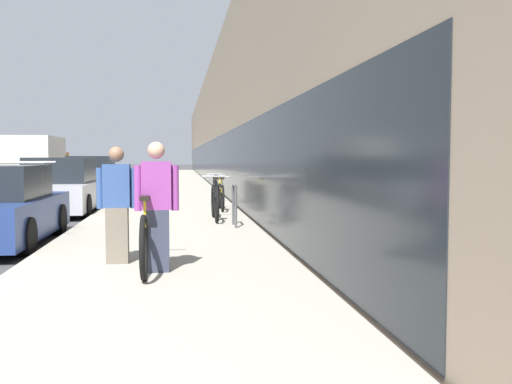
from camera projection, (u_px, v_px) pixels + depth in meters
The scene contains 12 objects.
sidewalk_slab at pixel (173, 188), 26.52m from camera, with size 3.66×70.00×0.13m.
storefront_facade at pixel (286, 131), 35.17m from camera, with size 10.01×70.00×6.28m.
tandem_bicycle at pixel (148, 236), 7.15m from camera, with size 0.52×2.35×0.94m.
person_rider at pixel (157, 207), 6.87m from camera, with size 0.53×0.21×1.57m.
person_bystander at pixel (117, 205), 7.42m from camera, with size 0.52×0.20×1.52m.
bike_rack_hoop at pixel (234, 201), 11.37m from camera, with size 0.05×0.60×0.84m.
cruiser_bike_nearest at pixel (215, 202), 12.52m from camera, with size 0.52×1.91×0.96m.
cruiser_bike_middle at pixel (221, 196), 14.88m from camera, with size 0.52×1.71×0.87m.
cruiser_bike_farthest at pixel (215, 191), 17.13m from camera, with size 0.52×1.69×0.87m.
vintage_roadster_curbside at pixel (61, 188), 15.27m from camera, with size 1.87×4.33×1.50m.
parked_sedan_far at pixel (92, 179), 21.45m from camera, with size 1.82×4.62×1.55m.
moving_truck at pixel (37, 160), 32.84m from camera, with size 2.56×6.31×2.67m.
Camera 1 is at (5.83, -5.76, 1.52)m, focal length 40.00 mm.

